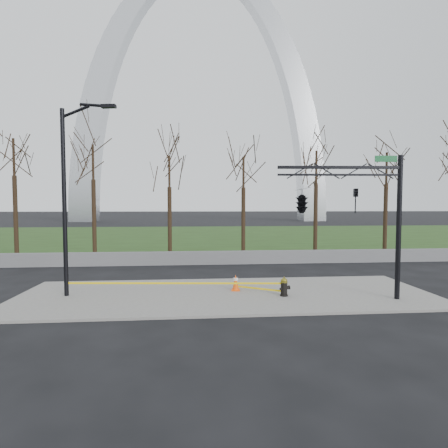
{
  "coord_description": "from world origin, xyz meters",
  "views": [
    {
      "loc": [
        -1.33,
        -14.64,
        3.92
      ],
      "look_at": [
        0.06,
        2.0,
        3.05
      ],
      "focal_mm": 27.09,
      "sensor_mm": 36.0,
      "label": 1
    }
  ],
  "objects": [
    {
      "name": "caution_tape",
      "position": [
        -1.52,
        -0.22,
        0.57
      ],
      "size": [
        9.29,
        1.12,
        0.42
      ],
      "color": "yellow",
      "rests_on": "ground"
    },
    {
      "name": "street_light",
      "position": [
        -6.65,
        0.13,
        4.69
      ],
      "size": [
        2.38,
        0.55,
        8.21
      ],
      "rotation": [
        0.0,
        0.0,
        -0.16
      ],
      "color": "black",
      "rests_on": "ground"
    },
    {
      "name": "ground",
      "position": [
        0.0,
        0.0,
        0.0
      ],
      "size": [
        500.0,
        500.0,
        0.0
      ],
      "primitive_type": "plane",
      "color": "black",
      "rests_on": "ground"
    },
    {
      "name": "traffic_signal_mast",
      "position": [
        3.73,
        -1.26,
        4.15
      ],
      "size": [
        5.09,
        2.51,
        6.0
      ],
      "rotation": [
        0.0,
        0.0,
        -0.07
      ],
      "color": "black",
      "rests_on": "ground"
    },
    {
      "name": "traffic_cone",
      "position": [
        0.46,
        0.46,
        0.47
      ],
      "size": [
        0.42,
        0.42,
        0.73
      ],
      "rotation": [
        0.0,
        0.0,
        -0.12
      ],
      "color": "#FF540D",
      "rests_on": "sidewalk"
    },
    {
      "name": "fire_hydrant",
      "position": [
        2.42,
        -0.65,
        0.48
      ],
      "size": [
        0.52,
        0.33,
        0.82
      ],
      "rotation": [
        0.0,
        0.0,
        0.28
      ],
      "color": "black",
      "rests_on": "sidewalk"
    },
    {
      "name": "guardrail",
      "position": [
        0.0,
        8.0,
        0.45
      ],
      "size": [
        60.0,
        0.3,
        0.9
      ],
      "primitive_type": "cube",
      "color": "#59595B",
      "rests_on": "ground"
    },
    {
      "name": "sidewalk",
      "position": [
        0.0,
        0.0,
        0.05
      ],
      "size": [
        18.0,
        6.0,
        0.1
      ],
      "primitive_type": "cube",
      "color": "slate",
      "rests_on": "ground"
    },
    {
      "name": "grass_strip",
      "position": [
        0.0,
        30.0,
        0.03
      ],
      "size": [
        120.0,
        40.0,
        0.06
      ],
      "primitive_type": "cube",
      "color": "#243B15",
      "rests_on": "ground"
    },
    {
      "name": "tree_row",
      "position": [
        -0.47,
        12.0,
        4.9
      ],
      "size": [
        45.05,
        4.0,
        9.8
      ],
      "color": "black",
      "rests_on": "ground"
    },
    {
      "name": "gateway_arch",
      "position": [
        0.0,
        75.0,
        32.5
      ],
      "size": [
        66.0,
        6.0,
        65.0
      ],
      "primitive_type": null,
      "color": "silver",
      "rests_on": "ground"
    }
  ]
}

